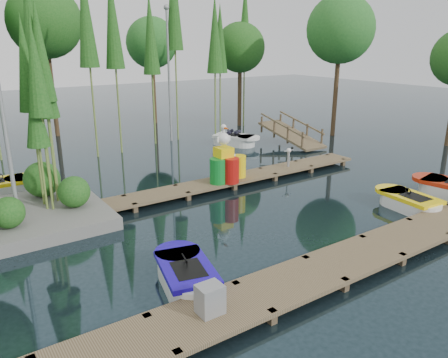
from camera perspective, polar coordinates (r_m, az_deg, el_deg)
ground_plane at (r=14.07m, az=-0.54°, el=-5.13°), size 90.00×90.00×0.00m
near_dock at (r=10.88m, az=12.97°, el=-11.47°), size 18.00×1.50×0.50m
far_dock at (r=16.46m, az=-2.47°, el=-0.85°), size 15.00×1.20×0.50m
tree_screen at (r=22.02m, az=-21.80°, el=18.21°), size 34.42×18.53×10.31m
lamp_rear at (r=24.53m, az=-7.26°, el=14.74°), size 0.30×0.30×7.25m
ramp at (r=24.18m, az=8.76°, el=5.85°), size 1.50×3.94×1.49m
boat_blue at (r=10.42m, az=-4.99°, el=-12.39°), size 1.66×2.67×0.84m
boat_yellow_near at (r=15.98m, az=22.96°, el=-2.84°), size 1.31×2.52×0.82m
boat_white_far at (r=23.80m, az=1.41°, el=5.10°), size 2.36×2.90×1.26m
utility_cabinet at (r=8.88m, az=-1.85°, el=-15.42°), size 0.50×0.42×0.61m
yellow_barrel at (r=17.14m, az=1.91°, el=1.67°), size 0.58×0.58×0.86m
drum_cluster at (r=16.54m, az=0.14°, el=1.85°), size 1.27×1.17×2.20m
seagull_post at (r=18.73m, az=8.44°, el=3.22°), size 0.50×0.27×0.81m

